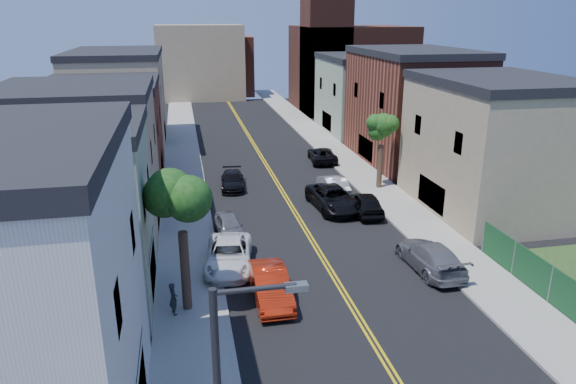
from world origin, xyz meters
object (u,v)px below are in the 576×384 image
silver_car_right (333,185)px  black_car_right (366,203)px  black_car_left (233,181)px  pedestrian_left (173,299)px  red_sedan (270,285)px  white_pickup (229,255)px  black_suv_lane (333,198)px  dark_car_right_far (322,155)px  grey_car_left (229,226)px  grey_car_right (430,256)px

silver_car_right → black_car_right: bearing=104.9°
black_car_left → pedestrian_left: bearing=-99.2°
red_sedan → white_pickup: size_ratio=0.88×
black_suv_lane → red_sedan: bearing=-124.0°
silver_car_right → pedestrian_left: pedestrian_left is taller
dark_car_right_far → white_pickup: bearing=67.3°
white_pickup → grey_car_left: (0.46, 4.51, -0.09)m
red_sedan → black_car_right: size_ratio=1.05×
black_car_left → grey_car_right: 19.22m
red_sedan → black_car_right: (8.71, 10.58, -0.02)m
white_pickup → pedestrian_left: bearing=-115.6°
black_car_right → black_suv_lane: size_ratio=0.78×
red_sedan → grey_car_right: bearing=9.3°
red_sedan → white_pickup: (-1.70, 3.97, -0.03)m
grey_car_left → dark_car_right_far: dark_car_right_far is taller
silver_car_right → dark_car_right_far: silver_car_right is taller
black_car_right → black_car_left: bearing=-36.4°
red_sedan → black_car_left: 18.31m
grey_car_left → dark_car_right_far: bearing=51.3°
black_car_left → dark_car_right_far: (9.35, 6.47, 0.04)m
white_pickup → black_car_left: bearing=91.3°
red_sedan → pedestrian_left: 4.78m
white_pickup → black_car_left: (1.65, 14.35, -0.11)m
white_pickup → grey_car_right: size_ratio=1.01×
silver_car_right → pedestrian_left: (-12.33, -15.74, 0.17)m
grey_car_right → pedestrian_left: pedestrian_left is taller
white_pickup → black_car_right: (10.41, 6.62, 0.02)m
dark_car_right_far → pedestrian_left: size_ratio=3.15×
grey_car_right → silver_car_right: size_ratio=1.15×
white_pickup → black_car_left: size_ratio=1.21×
silver_car_right → black_suv_lane: (-0.91, -3.17, 0.05)m
black_suv_lane → white_pickup: bearing=-141.1°
grey_car_left → black_suv_lane: (7.93, 3.47, 0.15)m
black_car_right → silver_car_right: bearing=-71.2°
red_sedan → grey_car_left: red_sedan is taller
red_sedan → white_pickup: 4.31m
grey_car_left → silver_car_right: size_ratio=0.84×
white_pickup → black_car_right: 12.34m
pedestrian_left → black_car_right: bearing=-72.0°
grey_car_right → black_suv_lane: bearing=-78.1°
dark_car_right_far → grey_car_left: bearing=62.3°
black_suv_lane → pedestrian_left: bearing=-137.0°
grey_car_left → silver_car_right: (8.84, 6.64, 0.10)m
white_pickup → dark_car_right_far: 23.55m
grey_car_left → black_suv_lane: bearing=17.8°
white_pickup → black_car_right: bearing=40.3°
grey_car_left → pedestrian_left: pedestrian_left is taller
red_sedan → black_suv_lane: black_suv_lane is taller
white_pickup → black_car_right: black_car_right is taller
red_sedan → silver_car_right: bearing=63.4°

